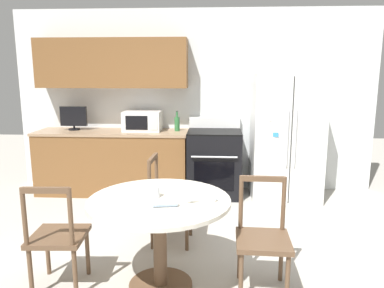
{
  "coord_description": "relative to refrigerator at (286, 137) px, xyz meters",
  "views": [
    {
      "loc": [
        0.31,
        -2.86,
        1.74
      ],
      "look_at": [
        0.06,
        1.15,
        0.95
      ],
      "focal_mm": 35.0,
      "sensor_mm": 36.0,
      "label": 1
    }
  ],
  "objects": [
    {
      "name": "countertop_tv",
      "position": [
        -2.99,
        0.13,
        0.23
      ],
      "size": [
        0.38,
        0.16,
        0.34
      ],
      "color": "black",
      "rests_on": "kitchen_counter"
    },
    {
      "name": "dining_chair_left",
      "position": [
        -2.21,
        -2.37,
        -0.42
      ],
      "size": [
        0.44,
        0.44,
        0.9
      ],
      "rotation": [
        0.0,
        0.0,
        6.34
      ],
      "color": "brown",
      "rests_on": "ground_plane"
    },
    {
      "name": "counter_bottle",
      "position": [
        -1.5,
        0.13,
        0.16
      ],
      "size": [
        0.07,
        0.07,
        0.28
      ],
      "color": "#2D6B38",
      "rests_on": "kitchen_counter"
    },
    {
      "name": "oven_range",
      "position": [
        -0.97,
        0.04,
        -0.38
      ],
      "size": [
        0.74,
        0.68,
        1.08
      ],
      "color": "black",
      "rests_on": "ground_plane"
    },
    {
      "name": "dining_chair_right",
      "position": [
        -0.58,
        -2.29,
        -0.42
      ],
      "size": [
        0.43,
        0.43,
        0.9
      ],
      "rotation": [
        0.0,
        0.0,
        3.11
      ],
      "color": "brown",
      "rests_on": "ground_plane"
    },
    {
      "name": "refrigerator",
      "position": [
        0.0,
        0.0,
        0.0
      ],
      "size": [
        0.91,
        0.75,
        1.71
      ],
      "color": "white",
      "rests_on": "ground_plane"
    },
    {
      "name": "kitchen_counter",
      "position": [
        -2.42,
        0.07,
        -0.4
      ],
      "size": [
        2.15,
        0.64,
        0.9
      ],
      "color": "brown",
      "rests_on": "ground_plane"
    },
    {
      "name": "folded_napkin",
      "position": [
        -1.33,
        -2.47,
        -0.07
      ],
      "size": [
        0.19,
        0.08,
        0.05
      ],
      "color": "#A3BCDB",
      "rests_on": "dining_table"
    },
    {
      "name": "microwave",
      "position": [
        -1.99,
        0.13,
        0.18
      ],
      "size": [
        0.52,
        0.37,
        0.27
      ],
      "color": "white",
      "rests_on": "kitchen_counter"
    },
    {
      "name": "dining_table",
      "position": [
        -1.4,
        -2.31,
        -0.26
      ],
      "size": [
        1.12,
        1.12,
        0.75
      ],
      "color": "beige",
      "rests_on": "ground_plane"
    },
    {
      "name": "candle_glass",
      "position": [
        -1.44,
        -2.26,
        -0.07
      ],
      "size": [
        0.09,
        0.09,
        0.08
      ],
      "color": "silver",
      "rests_on": "dining_table"
    },
    {
      "name": "back_wall",
      "position": [
        -1.58,
        0.37,
        0.59
      ],
      "size": [
        5.2,
        0.44,
        2.6
      ],
      "color": "silver",
      "rests_on": "ground_plane"
    },
    {
      "name": "mail_stack",
      "position": [
        -1.09,
        -2.22,
        -0.09
      ],
      "size": [
        0.29,
        0.35,
        0.02
      ],
      "color": "white",
      "rests_on": "dining_table"
    },
    {
      "name": "ground_plane",
      "position": [
        -1.28,
        -2.22,
        -0.85
      ],
      "size": [
        14.0,
        14.0,
        0.0
      ],
      "primitive_type": "plane",
      "color": "#B2ADA3"
    },
    {
      "name": "dining_chair_far",
      "position": [
        -1.42,
        -1.49,
        -0.42
      ],
      "size": [
        0.44,
        0.44,
        0.9
      ],
      "rotation": [
        0.0,
        0.0,
        4.67
      ],
      "color": "brown",
      "rests_on": "ground_plane"
    }
  ]
}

